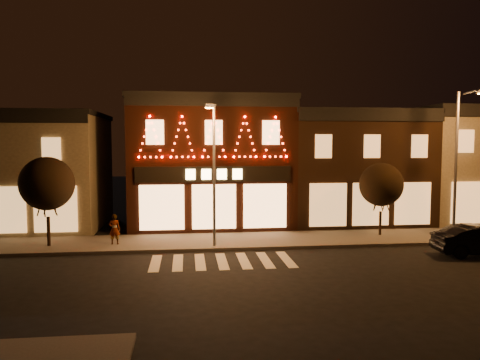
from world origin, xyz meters
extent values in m
plane|color=black|center=(0.00, 0.00, 0.00)|extent=(120.00, 120.00, 0.00)
cube|color=#47423D|center=(2.00, 8.00, 0.07)|extent=(44.00, 4.00, 0.15)
cube|color=#6B624C|center=(-13.00, 14.00, 3.50)|extent=(12.00, 8.00, 7.00)
cube|color=black|center=(-13.00, 14.00, 7.15)|extent=(12.20, 8.20, 0.30)
cube|color=black|center=(0.00, 14.00, 4.00)|extent=(10.00, 8.00, 8.00)
cube|color=black|center=(0.00, 14.00, 8.15)|extent=(10.20, 8.20, 0.30)
cube|color=black|center=(0.00, 9.95, 7.75)|extent=(10.00, 0.25, 0.50)
cube|color=black|center=(0.00, 9.90, 3.60)|extent=(9.00, 0.15, 0.90)
cube|color=#FFD87F|center=(0.00, 9.80, 3.60)|extent=(3.40, 0.08, 0.60)
cube|color=black|center=(9.50, 14.00, 3.60)|extent=(9.00, 8.00, 7.20)
cube|color=black|center=(9.50, 14.00, 7.35)|extent=(9.20, 8.20, 0.30)
cube|color=black|center=(9.50, 9.95, 6.95)|extent=(9.00, 0.25, 0.50)
cube|color=#6B624C|center=(18.50, 14.00, 3.75)|extent=(9.00, 8.00, 7.50)
cube|color=black|center=(18.50, 14.00, 7.65)|extent=(9.20, 8.20, 0.30)
cylinder|color=#59595E|center=(-0.19, 6.60, 3.71)|extent=(0.14, 0.14, 7.11)
cylinder|color=#59595E|center=(-0.34, 5.90, 7.17)|extent=(0.38, 1.41, 0.09)
cube|color=#59595E|center=(-0.48, 5.21, 7.13)|extent=(0.49, 0.33, 0.16)
cube|color=orange|center=(-0.48, 5.21, 7.03)|extent=(0.37, 0.24, 0.04)
cylinder|color=#59595E|center=(12.91, 6.74, 4.14)|extent=(0.16, 0.16, 7.97)
cylinder|color=#59595E|center=(13.06, 5.96, 8.02)|extent=(0.40, 1.58, 0.10)
cylinder|color=black|center=(-8.61, 7.61, 0.89)|extent=(0.17, 0.17, 1.49)
sphere|color=black|center=(-8.61, 7.61, 3.34)|extent=(2.72, 2.72, 2.72)
cylinder|color=black|center=(9.41, 8.31, 0.82)|extent=(0.15, 0.15, 1.35)
sphere|color=black|center=(9.41, 8.31, 3.04)|extent=(2.46, 2.46, 2.46)
imported|color=gray|center=(-5.31, 7.56, 0.94)|extent=(0.59, 0.40, 1.58)
camera|label=1|loc=(-1.57, -16.57, 5.37)|focal=34.43mm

